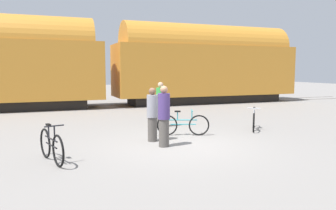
{
  "coord_description": "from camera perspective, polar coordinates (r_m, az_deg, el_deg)",
  "views": [
    {
      "loc": [
        -3.64,
        -8.87,
        2.23
      ],
      "look_at": [
        0.07,
        0.95,
        1.1
      ],
      "focal_mm": 35.0,
      "sensor_mm": 36.0,
      "label": 1
    }
  ],
  "objects": [
    {
      "name": "ground_plane",
      "position": [
        9.84,
        1.6,
        -6.96
      ],
      "size": [
        80.0,
        80.0,
        0.0
      ],
      "primitive_type": "plane",
      "color": "gray"
    },
    {
      "name": "freight_train",
      "position": [
        20.22,
        -10.4,
        7.48
      ],
      "size": [
        25.63,
        2.99,
        5.22
      ],
      "color": "black",
      "rests_on": "ground_plane"
    },
    {
      "name": "rail_near",
      "position": [
        19.63,
        -9.87,
        -0.43
      ],
      "size": [
        37.63,
        0.07,
        0.01
      ],
      "primitive_type": "cube",
      "color": "#4C4238",
      "rests_on": "ground_plane"
    },
    {
      "name": "rail_far",
      "position": [
        21.04,
        -10.6,
        -0.01
      ],
      "size": [
        37.63,
        0.07,
        0.01
      ],
      "primitive_type": "cube",
      "color": "#4C4238",
      "rests_on": "ground_plane"
    },
    {
      "name": "bicycle_teal",
      "position": [
        11.16,
        2.65,
        -3.43
      ],
      "size": [
        1.7,
        0.68,
        0.88
      ],
      "color": "black",
      "rests_on": "ground_plane"
    },
    {
      "name": "bicycle_silver",
      "position": [
        12.62,
        14.71,
        -2.55
      ],
      "size": [
        1.01,
        1.35,
        0.85
      ],
      "color": "black",
      "rests_on": "ground_plane"
    },
    {
      "name": "bicycle_black",
      "position": [
        8.45,
        -19.65,
        -6.74
      ],
      "size": [
        0.57,
        1.69,
        0.94
      ],
      "color": "black",
      "rests_on": "ground_plane"
    },
    {
      "name": "person_in_purple",
      "position": [
        9.46,
        -0.71,
        -1.98
      ],
      "size": [
        0.35,
        0.35,
        1.78
      ],
      "rotation": [
        0.0,
        0.0,
        4.67
      ],
      "color": "#514C47",
      "rests_on": "ground_plane"
    },
    {
      "name": "person_in_grey",
      "position": [
        10.2,
        -2.75,
        -1.68
      ],
      "size": [
        0.34,
        0.34,
        1.68
      ],
      "rotation": [
        0.0,
        0.0,
        4.32
      ],
      "color": "#514C47",
      "rests_on": "ground_plane"
    },
    {
      "name": "person_in_green",
      "position": [
        12.75,
        -1.3,
        0.09
      ],
      "size": [
        0.35,
        0.35,
        1.76
      ],
      "rotation": [
        0.0,
        0.0,
        1.67
      ],
      "color": "#514C47",
      "rests_on": "ground_plane"
    }
  ]
}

